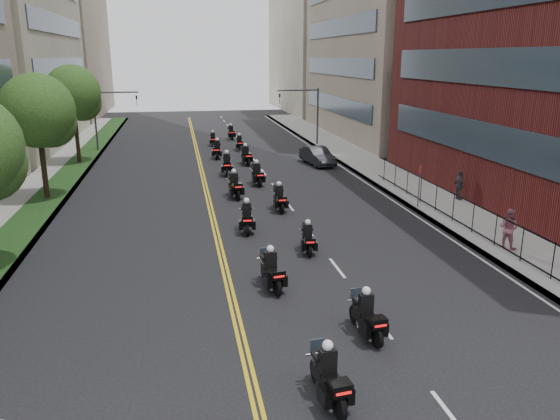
{
  "coord_description": "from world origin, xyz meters",
  "views": [
    {
      "loc": [
        -3.08,
        -10.55,
        8.57
      ],
      "look_at": [
        1.23,
        12.53,
        1.93
      ],
      "focal_mm": 35.0,
      "sensor_mm": 36.0,
      "label": 1
    }
  ],
  "objects_px": {
    "motorcycle_9": "(246,156)",
    "motorcycle_7": "(257,175)",
    "motorcycle_1": "(367,318)",
    "motorcycle_3": "(308,240)",
    "motorcycle_2": "(271,272)",
    "pedestrian_b": "(509,228)",
    "motorcycle_10": "(217,150)",
    "motorcycle_5": "(279,199)",
    "motorcycle_11": "(239,144)",
    "motorcycle_12": "(213,140)",
    "motorcycle_6": "(235,186)",
    "motorcycle_13": "(231,133)",
    "motorcycle_0": "(329,379)",
    "parked_sedan": "(318,156)",
    "pedestrian_c": "(459,185)",
    "motorcycle_8": "(227,165)",
    "motorcycle_4": "(247,219)"
  },
  "relations": [
    {
      "from": "parked_sedan",
      "to": "pedestrian_c",
      "type": "relative_size",
      "value": 2.49
    },
    {
      "from": "motorcycle_1",
      "to": "pedestrian_b",
      "type": "relative_size",
      "value": 1.2
    },
    {
      "from": "pedestrian_c",
      "to": "motorcycle_5",
      "type": "bearing_deg",
      "value": 91.22
    },
    {
      "from": "motorcycle_8",
      "to": "motorcycle_10",
      "type": "distance_m",
      "value": 7.04
    },
    {
      "from": "motorcycle_1",
      "to": "motorcycle_5",
      "type": "relative_size",
      "value": 0.97
    },
    {
      "from": "motorcycle_6",
      "to": "motorcycle_9",
      "type": "height_order",
      "value": "motorcycle_6"
    },
    {
      "from": "motorcycle_0",
      "to": "motorcycle_10",
      "type": "distance_m",
      "value": 35.32
    },
    {
      "from": "motorcycle_2",
      "to": "motorcycle_12",
      "type": "distance_m",
      "value": 35.07
    },
    {
      "from": "motorcycle_9",
      "to": "motorcycle_7",
      "type": "bearing_deg",
      "value": -97.38
    },
    {
      "from": "motorcycle_8",
      "to": "parked_sedan",
      "type": "distance_m",
      "value": 8.08
    },
    {
      "from": "motorcycle_1",
      "to": "motorcycle_12",
      "type": "distance_m",
      "value": 39.36
    },
    {
      "from": "motorcycle_6",
      "to": "motorcycle_10",
      "type": "relative_size",
      "value": 1.01
    },
    {
      "from": "motorcycle_2",
      "to": "pedestrian_b",
      "type": "bearing_deg",
      "value": 3.2
    },
    {
      "from": "motorcycle_12",
      "to": "parked_sedan",
      "type": "xyz_separation_m",
      "value": [
        7.74,
        -11.43,
        0.13
      ]
    },
    {
      "from": "parked_sedan",
      "to": "motorcycle_9",
      "type": "bearing_deg",
      "value": 160.43
    },
    {
      "from": "motorcycle_2",
      "to": "motorcycle_13",
      "type": "bearing_deg",
      "value": 78.89
    },
    {
      "from": "motorcycle_6",
      "to": "motorcycle_9",
      "type": "distance_m",
      "value": 10.75
    },
    {
      "from": "pedestrian_c",
      "to": "motorcycle_6",
      "type": "bearing_deg",
      "value": 76.81
    },
    {
      "from": "motorcycle_11",
      "to": "motorcycle_9",
      "type": "bearing_deg",
      "value": -89.91
    },
    {
      "from": "motorcycle_0",
      "to": "motorcycle_8",
      "type": "xyz_separation_m",
      "value": [
        -0.01,
        28.28,
        0.07
      ]
    },
    {
      "from": "motorcycle_0",
      "to": "motorcycle_8",
      "type": "bearing_deg",
      "value": 83.59
    },
    {
      "from": "pedestrian_b",
      "to": "pedestrian_c",
      "type": "bearing_deg",
      "value": -47.43
    },
    {
      "from": "motorcycle_6",
      "to": "pedestrian_b",
      "type": "xyz_separation_m",
      "value": [
        11.18,
        -11.97,
        0.36
      ]
    },
    {
      "from": "pedestrian_c",
      "to": "motorcycle_3",
      "type": "bearing_deg",
      "value": 123.9
    },
    {
      "from": "motorcycle_3",
      "to": "motorcycle_4",
      "type": "relative_size",
      "value": 0.88
    },
    {
      "from": "motorcycle_2",
      "to": "motorcycle_6",
      "type": "relative_size",
      "value": 0.94
    },
    {
      "from": "motorcycle_8",
      "to": "motorcycle_12",
      "type": "bearing_deg",
      "value": 94.51
    },
    {
      "from": "motorcycle_1",
      "to": "motorcycle_3",
      "type": "distance_m",
      "value": 7.86
    },
    {
      "from": "motorcycle_0",
      "to": "motorcycle_9",
      "type": "relative_size",
      "value": 0.95
    },
    {
      "from": "motorcycle_11",
      "to": "motorcycle_10",
      "type": "bearing_deg",
      "value": -119.21
    },
    {
      "from": "motorcycle_5",
      "to": "motorcycle_8",
      "type": "distance_m",
      "value": 10.5
    },
    {
      "from": "motorcycle_5",
      "to": "pedestrian_c",
      "type": "xyz_separation_m",
      "value": [
        11.07,
        -0.11,
        0.37
      ]
    },
    {
      "from": "motorcycle_0",
      "to": "pedestrian_b",
      "type": "relative_size",
      "value": 1.23
    },
    {
      "from": "motorcycle_1",
      "to": "motorcycle_5",
      "type": "distance_m",
      "value": 14.92
    },
    {
      "from": "motorcycle_2",
      "to": "motorcycle_8",
      "type": "xyz_separation_m",
      "value": [
        0.23,
        20.99,
        0.06
      ]
    },
    {
      "from": "motorcycle_6",
      "to": "motorcycle_13",
      "type": "height_order",
      "value": "motorcycle_6"
    },
    {
      "from": "motorcycle_5",
      "to": "parked_sedan",
      "type": "xyz_separation_m",
      "value": [
        5.57,
        12.95,
        0.06
      ]
    },
    {
      "from": "motorcycle_11",
      "to": "motorcycle_1",
      "type": "bearing_deg",
      "value": -87.75
    },
    {
      "from": "motorcycle_4",
      "to": "motorcycle_10",
      "type": "relative_size",
      "value": 0.97
    },
    {
      "from": "motorcycle_7",
      "to": "motorcycle_0",
      "type": "bearing_deg",
      "value": -98.76
    },
    {
      "from": "motorcycle_3",
      "to": "motorcycle_13",
      "type": "xyz_separation_m",
      "value": [
        0.03,
        35.47,
        0.07
      ]
    },
    {
      "from": "motorcycle_0",
      "to": "motorcycle_6",
      "type": "relative_size",
      "value": 0.93
    },
    {
      "from": "motorcycle_10",
      "to": "motorcycle_11",
      "type": "distance_m",
      "value": 4.54
    },
    {
      "from": "motorcycle_0",
      "to": "motorcycle_11",
      "type": "height_order",
      "value": "motorcycle_0"
    },
    {
      "from": "pedestrian_b",
      "to": "pedestrian_c",
      "type": "xyz_separation_m",
      "value": [
        2.1,
        8.42,
        -0.04
      ]
    },
    {
      "from": "motorcycle_3",
      "to": "motorcycle_5",
      "type": "xyz_separation_m",
      "value": [
        0.0,
        7.06,
        0.07
      ]
    },
    {
      "from": "motorcycle_10",
      "to": "motorcycle_5",
      "type": "bearing_deg",
      "value": -74.82
    },
    {
      "from": "motorcycle_8",
      "to": "motorcycle_11",
      "type": "distance_m",
      "value": 11.12
    },
    {
      "from": "motorcycle_4",
      "to": "motorcycle_12",
      "type": "relative_size",
      "value": 1.14
    },
    {
      "from": "motorcycle_8",
      "to": "motorcycle_11",
      "type": "bearing_deg",
      "value": 82.81
    }
  ]
}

